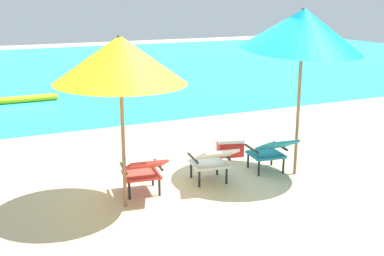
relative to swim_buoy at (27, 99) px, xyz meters
The scene contains 9 objects.
ground_plane 3.71m from the swim_buoy, 61.55° to the right, with size 40.00×40.00×0.00m, color #CCB78E.
ocean_band 5.76m from the swim_buoy, 72.11° to the left, with size 40.00×18.00×0.01m, color #28B2B7.
swim_buoy is the anchor object (origin of this frame).
lounge_chair_left 7.54m from the swim_buoy, 84.61° to the right, with size 0.64×0.94×0.68m.
lounge_chair_center 7.72m from the swim_buoy, 76.40° to the right, with size 0.65×0.94×0.68m.
lounge_chair_right 8.02m from the swim_buoy, 68.92° to the right, with size 0.64×0.93×0.68m.
beach_umbrella_left 7.95m from the swim_buoy, 87.32° to the right, with size 2.46×2.46×2.34m.
beach_umbrella_right 8.60m from the swim_buoy, 66.99° to the right, with size 2.32×2.35×2.70m.
cooler_box 6.92m from the swim_buoy, 66.41° to the right, with size 0.54×0.44×0.32m.
Camera 1 is at (-3.23, -6.55, 2.82)m, focal length 46.22 mm.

